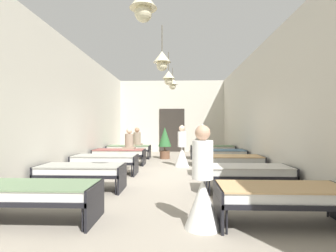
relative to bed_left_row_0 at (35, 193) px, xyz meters
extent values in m
cube|color=#9E9384|center=(1.85, 3.80, -0.49)|extent=(6.40, 14.21, 0.10)
cube|color=beige|center=(1.85, 10.71, 1.55)|extent=(6.20, 0.20, 3.98)
cube|color=beige|center=(-1.15, 3.80, 1.55)|extent=(0.20, 13.61, 3.98)
cube|color=beige|center=(4.85, 3.80, 1.55)|extent=(0.20, 13.61, 3.98)
cube|color=#2D2823|center=(1.85, 10.59, 0.76)|extent=(1.40, 0.06, 2.40)
cone|color=beige|center=(1.63, 0.23, 3.03)|extent=(0.44, 0.44, 0.28)
sphere|color=beige|center=(1.63, 0.23, 2.81)|extent=(0.28, 0.28, 0.28)
cylinder|color=brown|center=(1.78, 2.61, 3.22)|extent=(0.02, 0.02, 0.64)
cone|color=beige|center=(1.78, 2.61, 2.75)|extent=(0.44, 0.44, 0.28)
sphere|color=beige|center=(1.78, 2.61, 2.53)|extent=(0.28, 0.28, 0.28)
cylinder|color=brown|center=(1.86, 4.99, 3.23)|extent=(0.02, 0.02, 0.63)
cone|color=beige|center=(1.86, 4.99, 2.77)|extent=(0.44, 0.44, 0.28)
sphere|color=beige|center=(1.86, 4.99, 2.55)|extent=(0.28, 0.28, 0.28)
cylinder|color=brown|center=(1.95, 7.37, 3.32)|extent=(0.02, 0.02, 0.45)
cone|color=beige|center=(1.95, 7.37, 2.95)|extent=(0.44, 0.44, 0.28)
sphere|color=beige|center=(1.95, 7.37, 2.73)|extent=(0.28, 0.28, 0.28)
cylinder|color=black|center=(0.87, -0.36, -0.27)|extent=(0.03, 0.03, 0.34)
cylinder|color=black|center=(0.87, 0.36, -0.27)|extent=(0.03, 0.03, 0.34)
cube|color=black|center=(0.00, 0.00, -0.06)|extent=(1.90, 0.84, 0.07)
cube|color=black|center=(0.93, 0.00, -0.15)|extent=(0.04, 0.84, 0.57)
cube|color=white|center=(0.00, 0.00, 0.04)|extent=(1.82, 0.78, 0.14)
cube|color=slate|center=(0.00, 0.00, 0.12)|extent=(1.86, 0.82, 0.02)
cylinder|color=black|center=(2.83, -0.36, -0.27)|extent=(0.03, 0.03, 0.34)
cylinder|color=black|center=(2.83, 0.36, -0.27)|extent=(0.03, 0.03, 0.34)
cylinder|color=black|center=(4.57, 0.36, -0.27)|extent=(0.03, 0.03, 0.34)
cube|color=black|center=(3.70, 0.00, -0.06)|extent=(1.90, 0.84, 0.07)
cube|color=black|center=(2.77, 0.00, -0.15)|extent=(0.04, 0.84, 0.57)
cube|color=white|center=(3.70, 0.00, 0.04)|extent=(1.82, 0.78, 0.14)
cube|color=tan|center=(3.70, 0.00, 0.12)|extent=(1.86, 0.82, 0.02)
cylinder|color=black|center=(-0.87, 1.54, -0.27)|extent=(0.03, 0.03, 0.34)
cylinder|color=black|center=(-0.87, 2.26, -0.27)|extent=(0.03, 0.03, 0.34)
cylinder|color=black|center=(0.87, 1.54, -0.27)|extent=(0.03, 0.03, 0.34)
cylinder|color=black|center=(0.87, 2.26, -0.27)|extent=(0.03, 0.03, 0.34)
cube|color=black|center=(0.00, 1.90, -0.06)|extent=(1.90, 0.84, 0.07)
cube|color=black|center=(-0.93, 1.90, -0.15)|extent=(0.04, 0.84, 0.57)
cube|color=black|center=(0.93, 1.90, -0.15)|extent=(0.04, 0.84, 0.57)
cube|color=white|center=(0.00, 1.90, 0.04)|extent=(1.82, 0.78, 0.14)
cube|color=#9E9E93|center=(0.00, 1.90, 0.12)|extent=(1.86, 0.82, 0.02)
cylinder|color=black|center=(2.83, 1.54, -0.27)|extent=(0.03, 0.03, 0.34)
cylinder|color=black|center=(2.83, 2.26, -0.27)|extent=(0.03, 0.03, 0.34)
cylinder|color=black|center=(4.57, 1.54, -0.27)|extent=(0.03, 0.03, 0.34)
cylinder|color=black|center=(4.57, 2.26, -0.27)|extent=(0.03, 0.03, 0.34)
cube|color=black|center=(3.70, 1.90, -0.06)|extent=(1.90, 0.84, 0.07)
cube|color=black|center=(2.77, 1.90, -0.15)|extent=(0.04, 0.84, 0.57)
cube|color=black|center=(4.63, 1.90, -0.15)|extent=(0.04, 0.84, 0.57)
cube|color=white|center=(3.70, 1.90, 0.04)|extent=(1.82, 0.78, 0.14)
cube|color=beige|center=(3.70, 1.90, 0.12)|extent=(1.86, 0.82, 0.02)
cylinder|color=black|center=(-0.87, 3.44, -0.27)|extent=(0.03, 0.03, 0.34)
cylinder|color=black|center=(-0.87, 4.16, -0.27)|extent=(0.03, 0.03, 0.34)
cylinder|color=black|center=(0.87, 3.44, -0.27)|extent=(0.03, 0.03, 0.34)
cylinder|color=black|center=(0.87, 4.16, -0.27)|extent=(0.03, 0.03, 0.34)
cube|color=black|center=(0.00, 3.80, -0.06)|extent=(1.90, 0.84, 0.07)
cube|color=black|center=(-0.93, 3.80, -0.15)|extent=(0.04, 0.84, 0.57)
cube|color=black|center=(0.93, 3.80, -0.15)|extent=(0.04, 0.84, 0.57)
cube|color=white|center=(0.00, 3.80, 0.04)|extent=(1.82, 0.78, 0.14)
cube|color=#9E9E93|center=(0.00, 3.80, 0.12)|extent=(1.86, 0.82, 0.02)
cylinder|color=black|center=(2.83, 3.44, -0.27)|extent=(0.03, 0.03, 0.34)
cylinder|color=black|center=(2.83, 4.16, -0.27)|extent=(0.03, 0.03, 0.34)
cylinder|color=black|center=(4.57, 3.44, -0.27)|extent=(0.03, 0.03, 0.34)
cylinder|color=black|center=(4.57, 4.16, -0.27)|extent=(0.03, 0.03, 0.34)
cube|color=black|center=(3.70, 3.80, -0.06)|extent=(1.90, 0.84, 0.07)
cube|color=black|center=(2.77, 3.80, -0.15)|extent=(0.04, 0.84, 0.57)
cube|color=black|center=(4.63, 3.80, -0.15)|extent=(0.04, 0.84, 0.57)
cube|color=white|center=(3.70, 3.80, 0.04)|extent=(1.82, 0.78, 0.14)
cube|color=tan|center=(3.70, 3.80, 0.12)|extent=(1.86, 0.82, 0.02)
cylinder|color=black|center=(-0.87, 5.34, -0.27)|extent=(0.03, 0.03, 0.34)
cylinder|color=black|center=(-0.87, 6.06, -0.27)|extent=(0.03, 0.03, 0.34)
cylinder|color=black|center=(0.87, 5.34, -0.27)|extent=(0.03, 0.03, 0.34)
cylinder|color=black|center=(0.87, 6.06, -0.27)|extent=(0.03, 0.03, 0.34)
cube|color=black|center=(0.00, 5.70, -0.06)|extent=(1.90, 0.84, 0.07)
cube|color=black|center=(-0.93, 5.70, -0.15)|extent=(0.04, 0.84, 0.57)
cube|color=black|center=(0.93, 5.70, -0.15)|extent=(0.04, 0.84, 0.57)
cube|color=silver|center=(0.00, 5.70, 0.04)|extent=(1.82, 0.78, 0.14)
cube|color=#8C4C47|center=(0.00, 5.70, 0.12)|extent=(1.86, 0.82, 0.02)
cylinder|color=black|center=(2.83, 5.34, -0.27)|extent=(0.03, 0.03, 0.34)
cylinder|color=black|center=(2.83, 6.06, -0.27)|extent=(0.03, 0.03, 0.34)
cylinder|color=black|center=(4.57, 5.34, -0.27)|extent=(0.03, 0.03, 0.34)
cylinder|color=black|center=(4.57, 6.06, -0.27)|extent=(0.03, 0.03, 0.34)
cube|color=black|center=(3.70, 5.70, -0.06)|extent=(1.90, 0.84, 0.07)
cube|color=black|center=(2.77, 5.70, -0.15)|extent=(0.04, 0.84, 0.57)
cube|color=black|center=(4.63, 5.70, -0.15)|extent=(0.04, 0.84, 0.57)
cube|color=silver|center=(3.70, 5.70, 0.04)|extent=(1.82, 0.78, 0.14)
cube|color=slate|center=(3.70, 5.70, 0.12)|extent=(1.86, 0.82, 0.02)
cylinder|color=black|center=(-0.87, 7.24, -0.27)|extent=(0.03, 0.03, 0.34)
cylinder|color=black|center=(-0.87, 7.96, -0.27)|extent=(0.03, 0.03, 0.34)
cylinder|color=black|center=(0.87, 7.24, -0.27)|extent=(0.03, 0.03, 0.34)
cylinder|color=black|center=(0.87, 7.96, -0.27)|extent=(0.03, 0.03, 0.34)
cube|color=black|center=(0.00, 7.60, -0.06)|extent=(1.90, 0.84, 0.07)
cube|color=black|center=(-0.93, 7.60, -0.15)|extent=(0.04, 0.84, 0.57)
cube|color=black|center=(0.93, 7.60, -0.15)|extent=(0.04, 0.84, 0.57)
cube|color=silver|center=(0.00, 7.60, 0.04)|extent=(1.82, 0.78, 0.14)
cube|color=slate|center=(0.00, 7.60, 0.12)|extent=(1.86, 0.82, 0.02)
cylinder|color=black|center=(2.83, 7.24, -0.27)|extent=(0.03, 0.03, 0.34)
cylinder|color=black|center=(2.83, 7.96, -0.27)|extent=(0.03, 0.03, 0.34)
cylinder|color=black|center=(4.57, 7.24, -0.27)|extent=(0.03, 0.03, 0.34)
cylinder|color=black|center=(4.57, 7.96, -0.27)|extent=(0.03, 0.03, 0.34)
cube|color=black|center=(3.70, 7.60, -0.06)|extent=(1.90, 0.84, 0.07)
cube|color=black|center=(2.77, 7.60, -0.15)|extent=(0.04, 0.84, 0.57)
cube|color=black|center=(4.63, 7.60, -0.15)|extent=(0.04, 0.84, 0.57)
cube|color=silver|center=(3.70, 7.60, 0.04)|extent=(1.82, 0.78, 0.14)
cube|color=slate|center=(3.70, 7.60, 0.12)|extent=(1.86, 0.82, 0.02)
cone|color=white|center=(2.53, -0.16, -0.09)|extent=(0.52, 0.52, 0.70)
cylinder|color=white|center=(2.53, -0.16, 0.54)|extent=(0.30, 0.30, 0.55)
sphere|color=tan|center=(2.53, -0.16, 0.92)|extent=(0.22, 0.22, 0.22)
cone|color=white|center=(2.53, -0.16, 1.00)|extent=(0.18, 0.18, 0.10)
cone|color=white|center=(2.33, 5.34, -0.09)|extent=(0.52, 0.52, 0.70)
cylinder|color=white|center=(2.33, 5.34, 0.54)|extent=(0.30, 0.30, 0.55)
sphere|color=beige|center=(2.33, 5.34, 0.92)|extent=(0.22, 0.22, 0.22)
cone|color=white|center=(2.33, 5.34, 1.00)|extent=(0.18, 0.18, 0.10)
cylinder|color=gray|center=(0.35, 5.80, 0.43)|extent=(0.32, 0.32, 0.58)
cube|color=gray|center=(0.35, 5.80, 0.18)|extent=(0.44, 0.44, 0.08)
sphere|color=beige|center=(0.35, 5.80, 0.83)|extent=(0.22, 0.22, 0.22)
cylinder|color=gray|center=(0.35, 7.68, 0.43)|extent=(0.32, 0.32, 0.58)
cube|color=gray|center=(0.35, 7.68, 0.18)|extent=(0.44, 0.44, 0.08)
sphere|color=#A87A5B|center=(0.35, 7.68, 0.83)|extent=(0.22, 0.22, 0.22)
cylinder|color=brown|center=(1.61, 7.51, -0.27)|extent=(0.44, 0.44, 0.34)
cylinder|color=brown|center=(1.61, 7.51, 0.00)|extent=(0.06, 0.06, 0.20)
cone|color=#2D6633|center=(1.61, 7.51, 0.53)|extent=(0.57, 0.57, 0.85)
camera|label=1|loc=(2.18, -3.85, 1.02)|focal=27.61mm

